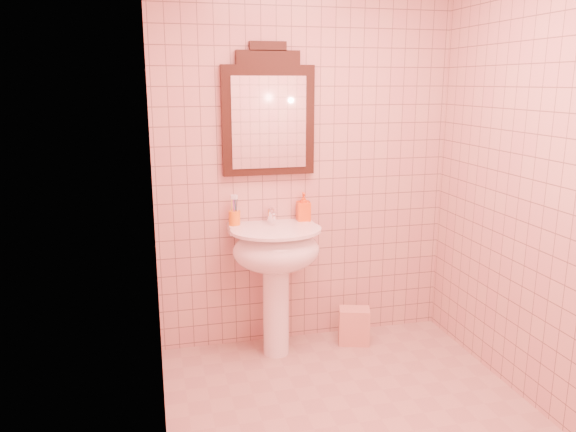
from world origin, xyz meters
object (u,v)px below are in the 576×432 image
object	(u,v)px
soap_dispenser	(304,207)
pedestal_sink	(276,259)
toothbrush_cup	(234,217)
towel	(354,326)
mirror	(268,115)

from	to	relation	value
soap_dispenser	pedestal_sink	bearing A→B (deg)	-140.28
toothbrush_cup	soap_dispenser	world-z (taller)	soap_dispenser
towel	toothbrush_cup	bearing A→B (deg)	170.89
mirror	pedestal_sink	bearing A→B (deg)	-90.00
toothbrush_cup	towel	distance (m)	1.13
towel	mirror	bearing A→B (deg)	162.21
pedestal_sink	soap_dispenser	distance (m)	0.41
pedestal_sink	soap_dispenser	world-z (taller)	soap_dispenser
pedestal_sink	soap_dispenser	size ratio (longest dim) A/B	4.55
mirror	towel	xyz separation A→B (m)	(0.56, -0.18, -1.44)
toothbrush_cup	towel	size ratio (longest dim) A/B	0.69
mirror	towel	bearing A→B (deg)	-17.79
soap_dispenser	towel	size ratio (longest dim) A/B	0.75
soap_dispenser	toothbrush_cup	bearing A→B (deg)	-174.51
toothbrush_cup	towel	xyz separation A→B (m)	(0.80, -0.13, -0.79)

